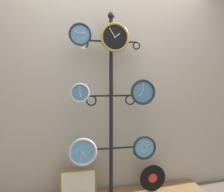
# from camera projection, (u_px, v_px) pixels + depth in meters

# --- Properties ---
(shop_wall) EXTENTS (4.40, 0.04, 2.80)m
(shop_wall) POSITION_uv_depth(u_px,v_px,m) (108.00, 77.00, 2.60)
(shop_wall) COLOR #BCB2A3
(shop_wall) RESTS_ON ground_plane
(display_stand) EXTENTS (0.78, 0.43, 2.11)m
(display_stand) POSITION_uv_depth(u_px,v_px,m) (111.00, 139.00, 2.49)
(display_stand) COLOR black
(display_stand) RESTS_ON ground_plane
(clock_top_left) EXTENTS (0.24, 0.04, 0.24)m
(clock_top_left) POSITION_uv_depth(u_px,v_px,m) (80.00, 34.00, 2.25)
(clock_top_left) COLOR #4C84B2
(clock_top_center) EXTENTS (0.31, 0.04, 0.31)m
(clock_top_center) POSITION_uv_depth(u_px,v_px,m) (115.00, 38.00, 2.31)
(clock_top_center) COLOR black
(clock_middle_left) EXTENTS (0.21, 0.04, 0.21)m
(clock_middle_left) POSITION_uv_depth(u_px,v_px,m) (80.00, 93.00, 2.30)
(clock_middle_left) COLOR #4C84B2
(clock_middle_right) EXTENTS (0.29, 0.04, 0.29)m
(clock_middle_right) POSITION_uv_depth(u_px,v_px,m) (143.00, 92.00, 2.42)
(clock_middle_right) COLOR #4C84B2
(clock_bottom_left) EXTENTS (0.31, 0.04, 0.31)m
(clock_bottom_left) POSITION_uv_depth(u_px,v_px,m) (83.00, 152.00, 2.32)
(clock_bottom_left) COLOR #60A8DB
(clock_bottom_right) EXTENTS (0.28, 0.04, 0.28)m
(clock_bottom_right) POSITION_uv_depth(u_px,v_px,m) (144.00, 148.00, 2.49)
(clock_bottom_right) COLOR #60A8DB
(vinyl_record) EXTENTS (0.31, 0.01, 0.31)m
(vinyl_record) POSITION_uv_depth(u_px,v_px,m) (153.00, 178.00, 2.56)
(vinyl_record) COLOR black
(vinyl_record) RESTS_ON low_shelf
(picture_frame) EXTENTS (0.41, 0.02, 0.32)m
(picture_frame) POSITION_uv_depth(u_px,v_px,m) (78.00, 184.00, 2.41)
(picture_frame) COLOR olive
(picture_frame) RESTS_ON low_shelf
(price_tag_upper) EXTENTS (0.04, 0.00, 0.03)m
(price_tag_upper) POSITION_uv_depth(u_px,v_px,m) (83.00, 48.00, 2.26)
(price_tag_upper) COLOR white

